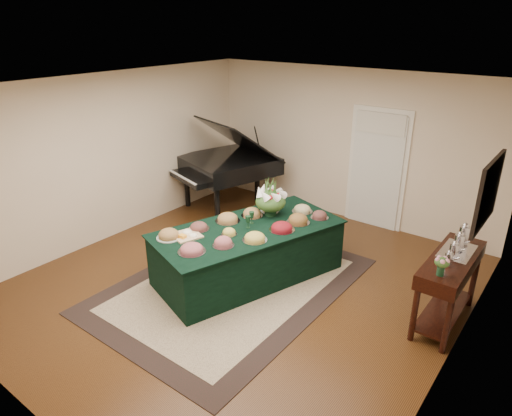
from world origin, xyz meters
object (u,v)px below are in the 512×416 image
Objects in this scene: mahogany_sideboard at (450,272)px; grand_piano at (228,164)px; buffet_table at (248,252)px; floral_centerpiece at (271,198)px.

grand_piano is at bearing 165.04° from mahogany_sideboard.
mahogany_sideboard is (4.44, -1.19, -0.20)m from grand_piano.
buffet_table is 1.40× the size of grand_piano.
floral_centerpiece reaches higher than mahogany_sideboard.
floral_centerpiece is at bearing -178.65° from mahogany_sideboard.
buffet_table is 0.85m from floral_centerpiece.
floral_centerpiece is 0.23× the size of grand_piano.
buffet_table is 6.23× the size of floral_centerpiece.
mahogany_sideboard is at bearing 13.39° from buffet_table.
grand_piano is at bearing 146.45° from floral_centerpiece.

